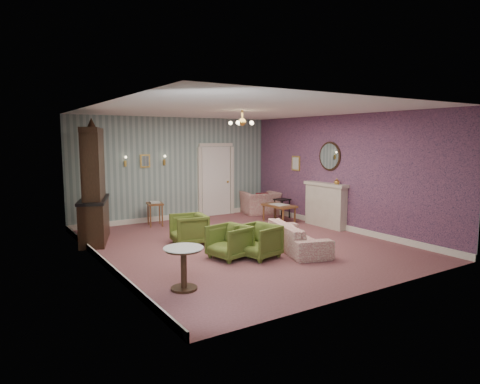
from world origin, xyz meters
TOP-DOWN VIEW (x-y plane):
  - floor at (0.00, 0.00)m, footprint 7.00×7.00m
  - ceiling at (0.00, 0.00)m, footprint 7.00×7.00m
  - wall_back at (0.00, 3.50)m, footprint 6.00×0.00m
  - wall_front at (0.00, -3.50)m, footprint 6.00×0.00m
  - wall_left at (-3.00, 0.00)m, footprint 0.00×7.00m
  - wall_right at (3.00, 0.00)m, footprint 0.00×7.00m
  - wall_right_floral at (2.98, 0.00)m, footprint 0.00×7.00m
  - door at (1.30, 3.46)m, footprint 1.12×0.12m
  - olive_chair_a at (-0.30, -1.05)m, footprint 0.80×0.83m
  - olive_chair_b at (-0.80, -0.78)m, footprint 0.78×0.81m
  - olive_chair_c at (-0.98, 0.63)m, footprint 0.77×0.81m
  - sofa_chintz at (0.70, -1.00)m, footprint 1.08×1.99m
  - wingback_chair at (2.54, 2.90)m, footprint 1.18×0.89m
  - dresser at (-2.65, 2.00)m, footprint 1.07×1.71m
  - fireplace at (2.86, 0.40)m, footprint 0.30×1.40m
  - mantel_vase at (2.84, 0.00)m, footprint 0.15×0.15m
  - oval_mirror at (2.96, 0.40)m, footprint 0.04×0.76m
  - framed_print at (2.97, 1.75)m, footprint 0.04×0.34m
  - coffee_table at (2.22, 1.55)m, footprint 0.59×1.00m
  - side_table_black at (2.65, 1.96)m, footprint 0.44×0.44m
  - pedestal_table at (-2.28, -1.89)m, footprint 0.68×0.68m
  - nesting_table at (-0.85, 2.95)m, footprint 0.50×0.58m
  - gilt_mirror_back at (-0.90, 3.46)m, footprint 0.28×0.06m
  - sconce_left at (-1.45, 3.44)m, footprint 0.16×0.12m
  - sconce_right at (-0.35, 3.44)m, footprint 0.16×0.12m
  - chandelier at (0.00, 0.00)m, footprint 0.56×0.56m
  - burgundy_cushion at (2.49, 2.75)m, footprint 0.41×0.28m

SIDE VIEW (x-z plane):
  - floor at x=0.00m, z-range 0.00..0.00m
  - coffee_table at x=2.22m, z-range 0.00..0.49m
  - side_table_black at x=2.65m, z-range 0.00..0.57m
  - nesting_table at x=-0.85m, z-range 0.00..0.66m
  - pedestal_table at x=-2.28m, z-range 0.00..0.67m
  - olive_chair_b at x=-0.80m, z-range 0.00..0.71m
  - olive_chair_a at x=-0.30m, z-range 0.00..0.72m
  - olive_chair_c at x=-0.98m, z-range 0.00..0.73m
  - sofa_chintz at x=0.70m, z-range 0.00..0.75m
  - wingback_chair at x=2.54m, z-range 0.00..0.92m
  - burgundy_cushion at x=2.49m, z-range 0.28..0.68m
  - fireplace at x=2.86m, z-range 0.00..1.16m
  - door at x=1.30m, z-range 0.00..2.16m
  - mantel_vase at x=2.84m, z-range 1.16..1.31m
  - dresser at x=-2.65m, z-range 0.00..2.69m
  - wall_back at x=0.00m, z-range -1.55..4.45m
  - wall_front at x=0.00m, z-range -1.55..4.45m
  - wall_left at x=-3.00m, z-range -2.05..4.95m
  - wall_right at x=3.00m, z-range -2.05..4.95m
  - wall_right_floral at x=2.98m, z-range -2.05..4.95m
  - framed_print at x=2.97m, z-range 1.39..1.81m
  - gilt_mirror_back at x=-0.90m, z-range 1.52..1.88m
  - sconce_left at x=-1.45m, z-range 1.55..1.85m
  - sconce_right at x=-0.35m, z-range 1.55..1.85m
  - oval_mirror at x=2.96m, z-range 1.43..2.27m
  - chandelier at x=0.00m, z-range 2.45..2.81m
  - ceiling at x=0.00m, z-range 2.90..2.90m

